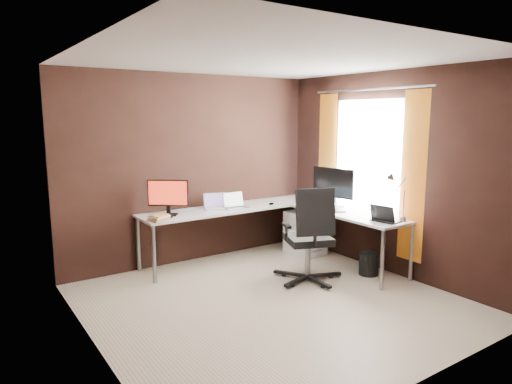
{
  "coord_description": "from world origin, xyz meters",
  "views": [
    {
      "loc": [
        -2.71,
        -3.69,
        1.96
      ],
      "look_at": [
        0.44,
        0.95,
        1.01
      ],
      "focal_mm": 32.0,
      "sensor_mm": 36.0,
      "label": 1
    }
  ],
  "objects_px": {
    "laptop_black_big": "(327,205)",
    "laptop_black_small": "(384,218)",
    "laptop_silver": "(235,205)",
    "desk_lamp": "(396,191)",
    "drawer_pedestal": "(305,233)",
    "monitor_left": "(168,195)",
    "wastebasket": "(369,264)",
    "laptop_white": "(215,205)",
    "book_stack": "(159,218)",
    "monitor_right": "(333,185)",
    "office_chair": "(309,254)"
  },
  "relations": [
    {
      "from": "laptop_black_big",
      "to": "laptop_black_small",
      "type": "distance_m",
      "value": 0.88
    },
    {
      "from": "laptop_silver",
      "to": "desk_lamp",
      "type": "height_order",
      "value": "desk_lamp"
    },
    {
      "from": "drawer_pedestal",
      "to": "monitor_left",
      "type": "xyz_separation_m",
      "value": [
        -1.91,
        0.38,
        0.68
      ]
    },
    {
      "from": "laptop_black_small",
      "to": "wastebasket",
      "type": "bearing_deg",
      "value": -19.38
    },
    {
      "from": "laptop_black_big",
      "to": "desk_lamp",
      "type": "xyz_separation_m",
      "value": [
        0.21,
        -0.93,
        0.3
      ]
    },
    {
      "from": "monitor_left",
      "to": "laptop_white",
      "type": "bearing_deg",
      "value": 40.38
    },
    {
      "from": "book_stack",
      "to": "desk_lamp",
      "type": "height_order",
      "value": "desk_lamp"
    },
    {
      "from": "laptop_black_small",
      "to": "desk_lamp",
      "type": "relative_size",
      "value": 0.6
    },
    {
      "from": "wastebasket",
      "to": "monitor_right",
      "type": "bearing_deg",
      "value": 83.59
    },
    {
      "from": "laptop_white",
      "to": "monitor_left",
      "type": "bearing_deg",
      "value": -158.93
    },
    {
      "from": "drawer_pedestal",
      "to": "desk_lamp",
      "type": "relative_size",
      "value": 1.07
    },
    {
      "from": "wastebasket",
      "to": "laptop_black_big",
      "type": "bearing_deg",
      "value": 101.08
    },
    {
      "from": "desk_lamp",
      "to": "wastebasket",
      "type": "bearing_deg",
      "value": 91.89
    },
    {
      "from": "laptop_silver",
      "to": "wastebasket",
      "type": "xyz_separation_m",
      "value": [
        1.08,
        -1.41,
        -0.64
      ]
    },
    {
      "from": "drawer_pedestal",
      "to": "laptop_white",
      "type": "height_order",
      "value": "laptop_white"
    },
    {
      "from": "book_stack",
      "to": "monitor_right",
      "type": "bearing_deg",
      "value": -13.13
    },
    {
      "from": "laptop_white",
      "to": "laptop_silver",
      "type": "bearing_deg",
      "value": -12.97
    },
    {
      "from": "drawer_pedestal",
      "to": "book_stack",
      "type": "xyz_separation_m",
      "value": [
        -2.13,
        0.15,
        0.46
      ]
    },
    {
      "from": "desk_lamp",
      "to": "laptop_silver",
      "type": "bearing_deg",
      "value": 109.95
    },
    {
      "from": "monitor_left",
      "to": "wastebasket",
      "type": "xyz_separation_m",
      "value": [
        1.98,
        -1.52,
        -0.84
      ]
    },
    {
      "from": "drawer_pedestal",
      "to": "monitor_right",
      "type": "height_order",
      "value": "monitor_right"
    },
    {
      "from": "monitor_right",
      "to": "book_stack",
      "type": "relative_size",
      "value": 2.44
    },
    {
      "from": "desk_lamp",
      "to": "office_chair",
      "type": "height_order",
      "value": "desk_lamp"
    },
    {
      "from": "drawer_pedestal",
      "to": "monitor_right",
      "type": "bearing_deg",
      "value": -68.07
    },
    {
      "from": "book_stack",
      "to": "laptop_black_big",
      "type": "bearing_deg",
      "value": -17.4
    },
    {
      "from": "laptop_black_big",
      "to": "monitor_left",
      "type": "bearing_deg",
      "value": 89.0
    },
    {
      "from": "office_chair",
      "to": "wastebasket",
      "type": "relative_size",
      "value": 4.19
    },
    {
      "from": "book_stack",
      "to": "desk_lamp",
      "type": "distance_m",
      "value": 2.8
    },
    {
      "from": "laptop_black_small",
      "to": "desk_lamp",
      "type": "distance_m",
      "value": 0.34
    },
    {
      "from": "drawer_pedestal",
      "to": "laptop_black_small",
      "type": "bearing_deg",
      "value": -88.98
    },
    {
      "from": "laptop_white",
      "to": "wastebasket",
      "type": "relative_size",
      "value": 1.26
    },
    {
      "from": "monitor_right",
      "to": "desk_lamp",
      "type": "distance_m",
      "value": 1.04
    },
    {
      "from": "book_stack",
      "to": "office_chair",
      "type": "xyz_separation_m",
      "value": [
        1.44,
        -1.03,
        -0.43
      ]
    },
    {
      "from": "monitor_right",
      "to": "office_chair",
      "type": "height_order",
      "value": "monitor_right"
    },
    {
      "from": "monitor_left",
      "to": "laptop_silver",
      "type": "xyz_separation_m",
      "value": [
        0.9,
        -0.11,
        -0.2
      ]
    },
    {
      "from": "laptop_white",
      "to": "desk_lamp",
      "type": "xyz_separation_m",
      "value": [
        1.39,
        -1.84,
        0.31
      ]
    },
    {
      "from": "laptop_silver",
      "to": "laptop_white",
      "type": "bearing_deg",
      "value": 148.97
    },
    {
      "from": "laptop_silver",
      "to": "office_chair",
      "type": "relative_size",
      "value": 0.27
    },
    {
      "from": "laptop_black_small",
      "to": "book_stack",
      "type": "distance_m",
      "value": 2.65
    },
    {
      "from": "drawer_pedestal",
      "to": "desk_lamp",
      "type": "distance_m",
      "value": 1.63
    },
    {
      "from": "laptop_white",
      "to": "laptop_black_small",
      "type": "relative_size",
      "value": 1.02
    },
    {
      "from": "laptop_white",
      "to": "desk_lamp",
      "type": "height_order",
      "value": "desk_lamp"
    },
    {
      "from": "drawer_pedestal",
      "to": "book_stack",
      "type": "height_order",
      "value": "book_stack"
    },
    {
      "from": "laptop_white",
      "to": "book_stack",
      "type": "distance_m",
      "value": 0.94
    },
    {
      "from": "laptop_silver",
      "to": "laptop_black_big",
      "type": "bearing_deg",
      "value": -38.3
    },
    {
      "from": "drawer_pedestal",
      "to": "monitor_left",
      "type": "bearing_deg",
      "value": 168.64
    },
    {
      "from": "laptop_black_small",
      "to": "book_stack",
      "type": "xyz_separation_m",
      "value": [
        -2.16,
        1.53,
        -0.01
      ]
    },
    {
      "from": "laptop_black_big",
      "to": "wastebasket",
      "type": "xyz_separation_m",
      "value": [
        0.12,
        -0.63,
        -0.65
      ]
    },
    {
      "from": "laptop_black_big",
      "to": "monitor_right",
      "type": "bearing_deg",
      "value": -36.06
    },
    {
      "from": "book_stack",
      "to": "office_chair",
      "type": "bearing_deg",
      "value": -35.55
    }
  ]
}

